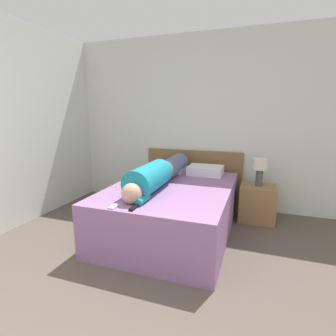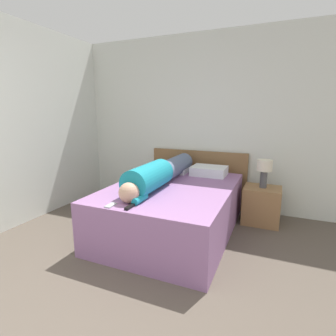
{
  "view_description": "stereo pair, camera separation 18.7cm",
  "coord_description": "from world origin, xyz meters",
  "views": [
    {
      "loc": [
        0.98,
        -0.65,
        1.47
      ],
      "look_at": [
        0.02,
        2.1,
        0.84
      ],
      "focal_mm": 28.0,
      "sensor_mm": 36.0,
      "label": 1
    },
    {
      "loc": [
        1.16,
        -0.58,
        1.47
      ],
      "look_at": [
        0.02,
        2.1,
        0.84
      ],
      "focal_mm": 28.0,
      "sensor_mm": 36.0,
      "label": 2
    }
  ],
  "objects": [
    {
      "name": "tv_remote",
      "position": [
        -0.07,
        1.41,
        0.6
      ],
      "size": [
        0.04,
        0.15,
        0.02
      ],
      "color": "black",
      "rests_on": "bed"
    },
    {
      "name": "pillow_second",
      "position": [
        0.28,
        2.96,
        0.65
      ],
      "size": [
        0.48,
        0.36,
        0.12
      ],
      "color": "white",
      "rests_on": "bed"
    },
    {
      "name": "wall_back",
      "position": [
        0.0,
        3.37,
        1.3
      ],
      "size": [
        5.04,
        0.06,
        2.6
      ],
      "color": "silver",
      "rests_on": "ground_plane"
    },
    {
      "name": "pillow_near_headboard",
      "position": [
        -0.29,
        2.96,
        0.66
      ],
      "size": [
        0.5,
        0.36,
        0.14
      ],
      "color": "white",
      "rests_on": "bed"
    },
    {
      "name": "table_lamp",
      "position": [
        1.01,
        2.96,
        0.74
      ],
      "size": [
        0.19,
        0.19,
        0.37
      ],
      "color": "#4C4C51",
      "rests_on": "nightstand"
    },
    {
      "name": "person_lying",
      "position": [
        -0.15,
        2.24,
        0.73
      ],
      "size": [
        0.31,
        1.73,
        0.31
      ],
      "color": "tan",
      "rests_on": "bed"
    },
    {
      "name": "nightstand",
      "position": [
        1.01,
        2.96,
        0.25
      ],
      "size": [
        0.47,
        0.4,
        0.49
      ],
      "color": "olive",
      "rests_on": "ground_plane"
    },
    {
      "name": "headboard",
      "position": [
        0.02,
        3.3,
        0.44
      ],
      "size": [
        1.51,
        0.04,
        0.88
      ],
      "color": "brown",
      "rests_on": "ground_plane"
    },
    {
      "name": "wall_left",
      "position": [
        -1.95,
        1.67,
        1.3
      ],
      "size": [
        0.06,
        4.54,
        2.6
      ],
      "color": "silver",
      "rests_on": "ground_plane"
    },
    {
      "name": "cell_phone",
      "position": [
        -0.27,
        1.38,
        0.6
      ],
      "size": [
        0.06,
        0.13,
        0.01
      ],
      "color": "#B2B7BC",
      "rests_on": "bed"
    },
    {
      "name": "bed",
      "position": [
        0.02,
        2.24,
        0.3
      ],
      "size": [
        1.39,
        1.91,
        0.59
      ],
      "color": "#936699",
      "rests_on": "ground_plane"
    }
  ]
}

